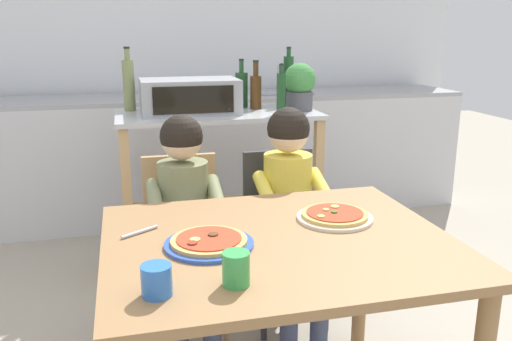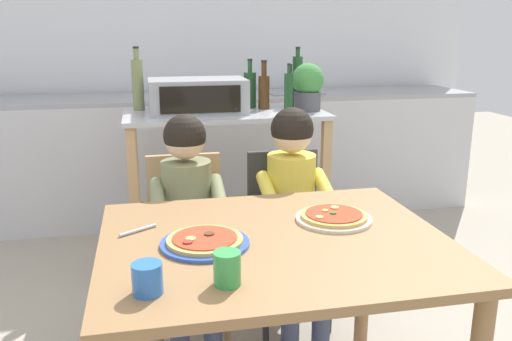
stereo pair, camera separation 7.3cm
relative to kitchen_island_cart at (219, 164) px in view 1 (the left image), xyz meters
The scene contains 22 objects.
ground_plane 0.72m from the kitchen_island_cart, 99.75° to the right, with size 10.81×10.81×0.00m, color #A89E8C.
back_wall_tiled 1.51m from the kitchen_island_cart, 92.74° to the left, with size 4.64×0.14×2.70m.
kitchen_counter 0.92m from the kitchen_island_cart, 93.88° to the left, with size 4.17×0.60×1.11m.
kitchen_island_cart is the anchor object (origin of this frame).
toaster_oven 0.43m from the kitchen_island_cart, behind, with size 0.54×0.35×0.19m.
bottle_tall_green_wine 0.60m from the kitchen_island_cart, 17.95° to the left, with size 0.05×0.05×0.26m.
bottle_brown_beer 0.49m from the kitchen_island_cart, 17.24° to the left, with size 0.07×0.07×0.29m.
bottle_slim_sauce 0.48m from the kitchen_island_cart, 43.44° to the left, with size 0.08×0.08×0.29m.
bottle_clear_vinegar 0.70m from the kitchen_island_cart, 23.31° to the left, with size 0.06×0.06×0.36m.
bottle_dark_olive_oil 0.56m from the kitchen_island_cart, 21.42° to the right, with size 0.05×0.05×0.28m.
bottle_squat_spirits 0.69m from the kitchen_island_cart, 159.32° to the left, with size 0.07×0.07×0.37m.
potted_herb_plant 0.66m from the kitchen_island_cart, ahead, with size 0.19×0.19×0.27m.
dining_table 1.45m from the kitchen_island_cart, 92.48° to the right, with size 1.12×0.93×0.73m.
dining_chair_left 0.76m from the kitchen_island_cart, 113.01° to the right, with size 0.36×0.36×0.81m.
dining_chair_right 0.74m from the kitchen_island_cart, 75.53° to the right, with size 0.36×0.36×0.81m.
child_in_olive_shirt 0.86m from the kitchen_island_cart, 109.83° to the right, with size 0.32×0.42×1.01m.
child_in_yellow_shirt 0.85m from the kitchen_island_cart, 77.57° to the right, with size 0.32×0.42×1.03m.
pizza_plate_blue_rimmed 1.49m from the kitchen_island_cart, 101.38° to the right, with size 0.28×0.28×0.03m.
pizza_plate_cream 1.34m from the kitchen_island_cart, 82.20° to the right, with size 0.27×0.27×0.03m.
drinking_cup_green 1.76m from the kitchen_island_cart, 98.69° to the right, with size 0.07×0.07×0.09m, color green.
drinking_cup_blue 1.81m from the kitchen_island_cart, 105.22° to the right, with size 0.08×0.08×0.08m, color blue.
serving_spoon 1.39m from the kitchen_island_cart, 111.11° to the right, with size 0.01×0.01×0.14m, color #B7BABF.
Camera 1 is at (-0.47, -1.55, 1.39)m, focal length 37.32 mm.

